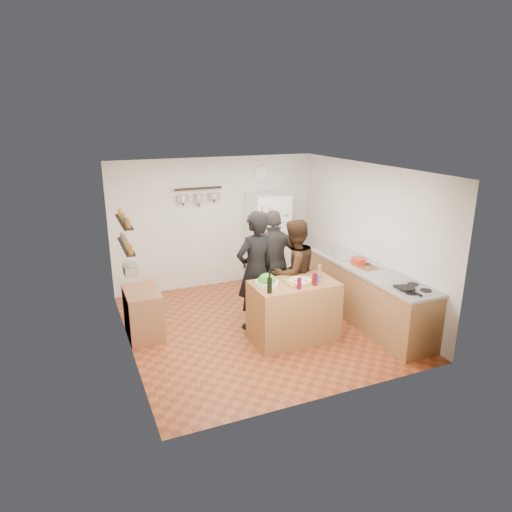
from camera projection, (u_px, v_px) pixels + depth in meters
name	position (u px, v px, depth m)	size (l,w,h in m)	color
room_shell	(249.00, 245.00, 7.32)	(4.20, 4.20, 4.20)	brown
prep_island	(294.00, 311.00, 6.79)	(1.25, 0.72, 0.91)	#905C35
pizza_board	(300.00, 282.00, 6.67)	(0.42, 0.34, 0.02)	olive
pizza	(300.00, 280.00, 6.66)	(0.34, 0.34, 0.02)	beige
salad_bowl	(267.00, 283.00, 6.53)	(0.33, 0.33, 0.07)	silver
wine_bottle	(270.00, 285.00, 6.24)	(0.07, 0.07, 0.21)	black
wine_glass_near	(299.00, 283.00, 6.40)	(0.06, 0.06, 0.16)	#580722
wine_glass_far	(315.00, 279.00, 6.54)	(0.07, 0.07, 0.18)	#4F0614
pepper_mill	(320.00, 272.00, 6.84)	(0.05, 0.05, 0.16)	#9F6343
salt_canister	(317.00, 278.00, 6.64)	(0.08, 0.08, 0.12)	#1B4996
person_left	(255.00, 271.00, 7.04)	(0.69, 0.45, 1.90)	black
person_center	(293.00, 273.00, 7.23)	(0.83, 0.65, 1.72)	black
person_back	(274.00, 263.00, 7.60)	(1.04, 0.44, 1.78)	#2F2C29
counter_run	(368.00, 296.00, 7.36)	(0.63, 2.63, 0.90)	#9E7042
stove_top	(412.00, 290.00, 6.39)	(0.60, 0.62, 0.02)	white
skillet	(407.00, 288.00, 6.34)	(0.23, 0.23, 0.04)	black
sink	(341.00, 254.00, 7.97)	(0.50, 0.80, 0.03)	silver
cutting_board	(367.00, 267.00, 7.32)	(0.30, 0.40, 0.02)	brown
red_bowl	(358.00, 261.00, 7.43)	(0.24, 0.24, 0.10)	#AD2E13
fridge	(268.00, 239.00, 8.97)	(0.70, 0.68, 1.80)	white
wall_clock	(261.00, 174.00, 8.89)	(0.30, 0.30, 0.03)	silver
spice_shelf_lower	(126.00, 246.00, 6.36)	(0.12, 1.00, 0.03)	black
spice_shelf_upper	(124.00, 222.00, 6.25)	(0.12, 1.00, 0.03)	black
produce_basket	(130.00, 270.00, 6.47)	(0.18, 0.35, 0.14)	silver
side_table	(143.00, 313.00, 6.95)	(0.50, 0.80, 0.73)	#905C3C
pot_rack	(198.00, 188.00, 8.39)	(0.90, 0.04, 0.04)	black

